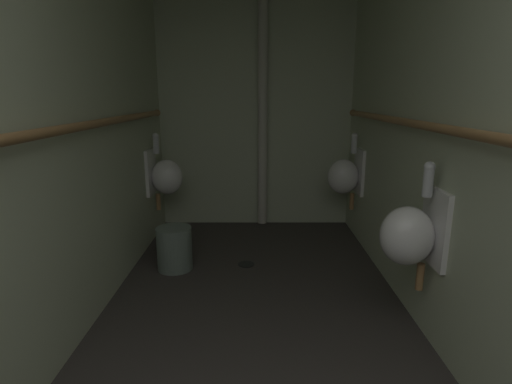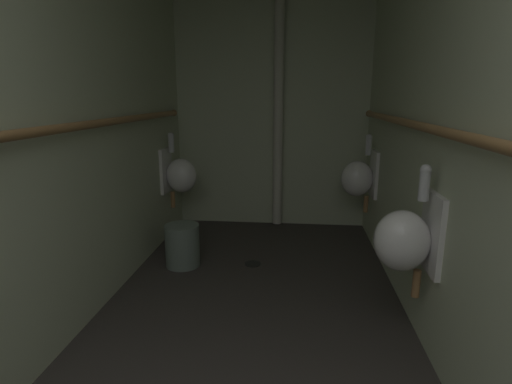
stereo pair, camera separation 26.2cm
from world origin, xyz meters
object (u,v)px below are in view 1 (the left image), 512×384
(urinal_left_mid, at_px, (164,176))
(urinal_right_far, at_px, (344,175))
(floor_drain, at_px, (245,264))
(waste_bin, at_px, (174,248))
(urinal_right_mid, at_px, (410,234))
(standpipe_back_wall, at_px, (262,100))

(urinal_left_mid, relative_size, urinal_right_far, 1.00)
(urinal_right_far, height_order, floor_drain, urinal_right_far)
(urinal_right_far, bearing_deg, waste_bin, -154.99)
(urinal_right_mid, xyz_separation_m, waste_bin, (-1.55, 0.97, -0.47))
(urinal_right_mid, bearing_deg, waste_bin, 148.04)
(urinal_left_mid, height_order, urinal_right_far, same)
(floor_drain, bearing_deg, urinal_right_far, 33.79)
(urinal_right_far, bearing_deg, floor_drain, -146.21)
(waste_bin, bearing_deg, standpipe_back_wall, 57.34)
(urinal_right_mid, xyz_separation_m, standpipe_back_wall, (-0.80, 2.13, 0.72))
(urinal_right_mid, height_order, urinal_right_far, same)
(floor_drain, relative_size, waste_bin, 0.39)
(urinal_left_mid, xyz_separation_m, standpipe_back_wall, (0.96, 0.46, 0.72))
(urinal_left_mid, height_order, floor_drain, urinal_left_mid)
(urinal_right_far, xyz_separation_m, standpipe_back_wall, (-0.80, 0.44, 0.72))
(floor_drain, xyz_separation_m, waste_bin, (-0.59, -0.08, 0.18))
(urinal_left_mid, distance_m, urinal_right_mid, 2.42)
(urinal_left_mid, relative_size, waste_bin, 2.10)
(floor_drain, height_order, waste_bin, waste_bin)
(standpipe_back_wall, height_order, waste_bin, standpipe_back_wall)
(urinal_right_far, bearing_deg, urinal_right_mid, -90.00)
(urinal_right_mid, xyz_separation_m, floor_drain, (-0.96, 1.05, -0.65))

